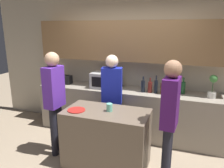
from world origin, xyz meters
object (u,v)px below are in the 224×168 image
Objects in this scene: bottle_6 at (183,87)px; person_center at (170,113)px; plate_on_island at (76,110)px; person_right at (112,93)px; bottle_1 at (150,87)px; person_left at (54,95)px; bottle_2 at (156,86)px; toaster at (65,80)px; bottle_5 at (176,89)px; bottle_0 at (143,86)px; microwave at (105,80)px; cup_0 at (109,107)px; potted_plant at (213,86)px; bottle_3 at (162,88)px; bottle_4 at (169,87)px.

bottle_6 is 0.17× the size of person_center.
plate_on_island is 0.16× the size of person_right.
person_left is (-1.35, -1.01, 0.00)m from bottle_1.
toaster is at bearing 178.54° from bottle_2.
person_left reaches higher than person_right.
bottle_5 is 1.07m from person_center.
bottle_0 is at bearing -177.68° from bottle_2.
toaster is 0.95× the size of bottle_1.
person_center is at bearing -40.90° from microwave.
cup_0 is at bearing 88.77° from person_center.
microwave is 1.77× the size of bottle_6.
person_left reaches higher than cup_0.
microwave reaches higher than bottle_1.
cup_0 is at bearing -143.33° from potted_plant.
bottle_5 reaches higher than cup_0.
microwave is at bearing 177.30° from bottle_2.
person_left reaches higher than toaster.
potted_plant reaches higher than bottle_6.
person_right is (0.78, 0.55, -0.05)m from person_left.
person_right is at bearing 67.27° from plate_on_island.
microwave reaches higher than bottle_6.
bottle_6 is (0.35, 0.17, 0.00)m from bottle_3.
person_left is at bearing -146.03° from bottle_4.
toaster is 1.79m from bottle_1.
bottle_2 reaches higher than microwave.
bottle_3 is (1.11, -0.08, -0.04)m from microwave.
potted_plant reaches higher than bottle_4.
person_center is (-0.59, -1.16, -0.11)m from potted_plant.
microwave is at bearing 175.76° from bottle_0.
person_right reaches higher than bottle_2.
potted_plant is at bearing -174.59° from person_right.
cup_0 is (-0.63, -1.00, -0.08)m from bottle_3.
bottle_2 is 0.12m from bottle_3.
person_right is (0.31, -0.50, -0.10)m from microwave.
bottle_2 is 1.53m from plate_on_island.
microwave is 1.11m from bottle_3.
person_right is (-1.03, -0.41, -0.07)m from bottle_5.
person_right is at bearing -141.43° from bottle_1.
bottle_6 is 1.26m from person_center.
microwave is 2.00× the size of plate_on_island.
bottle_0 and bottle_6 have the same top height.
potted_plant reaches higher than microwave.
bottle_0 is 0.89× the size of bottle_5.
bottle_1 is 0.11m from bottle_2.
bottle_2 is 1.16m from cup_0.
person_right is (-0.57, -0.46, -0.05)m from bottle_1.
person_right is at bearing 127.84° from person_left.
bottle_3 is 0.17× the size of person_right.
person_center is at bearing -68.00° from bottle_1.
bottle_5 is at bearing -4.12° from bottle_3.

